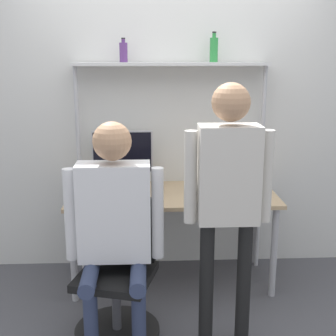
{
  "coord_description": "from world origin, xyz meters",
  "views": [
    {
      "loc": [
        -0.2,
        -3.15,
        1.84
      ],
      "look_at": [
        -0.06,
        -0.2,
        1.1
      ],
      "focal_mm": 50.0,
      "sensor_mm": 36.0,
      "label": 1
    }
  ],
  "objects_px": {
    "laptop": "(118,190)",
    "bottle_purple": "(123,52)",
    "monitor": "(122,156)",
    "office_chair": "(118,295)",
    "cell_phone": "(151,201)",
    "person_standing": "(228,185)",
    "bottle_green": "(214,49)",
    "person_seated": "(114,216)"
  },
  "relations": [
    {
      "from": "laptop",
      "to": "person_seated",
      "type": "relative_size",
      "value": 0.22
    },
    {
      "from": "cell_phone",
      "to": "bottle_purple",
      "type": "distance_m",
      "value": 1.18
    },
    {
      "from": "cell_phone",
      "to": "laptop",
      "type": "bearing_deg",
      "value": 162.57
    },
    {
      "from": "monitor",
      "to": "cell_phone",
      "type": "xyz_separation_m",
      "value": [
        0.22,
        -0.41,
        -0.25
      ]
    },
    {
      "from": "office_chair",
      "to": "person_standing",
      "type": "bearing_deg",
      "value": -11.15
    },
    {
      "from": "person_seated",
      "to": "bottle_purple",
      "type": "bearing_deg",
      "value": 87.84
    },
    {
      "from": "cell_phone",
      "to": "person_seated",
      "type": "height_order",
      "value": "person_seated"
    },
    {
      "from": "cell_phone",
      "to": "bottle_green",
      "type": "xyz_separation_m",
      "value": [
        0.51,
        0.43,
        1.1
      ]
    },
    {
      "from": "monitor",
      "to": "person_standing",
      "type": "xyz_separation_m",
      "value": [
        0.68,
        -1.08,
        0.06
      ]
    },
    {
      "from": "laptop",
      "to": "person_seated",
      "type": "height_order",
      "value": "person_seated"
    },
    {
      "from": "office_chair",
      "to": "bottle_green",
      "type": "bearing_deg",
      "value": 52.65
    },
    {
      "from": "laptop",
      "to": "office_chair",
      "type": "height_order",
      "value": "laptop"
    },
    {
      "from": "monitor",
      "to": "person_seated",
      "type": "height_order",
      "value": "person_seated"
    },
    {
      "from": "laptop",
      "to": "cell_phone",
      "type": "bearing_deg",
      "value": -17.43
    },
    {
      "from": "laptop",
      "to": "bottle_green",
      "type": "bearing_deg",
      "value": 24.67
    },
    {
      "from": "office_chair",
      "to": "laptop",
      "type": "bearing_deg",
      "value": 92.4
    },
    {
      "from": "bottle_green",
      "to": "bottle_purple",
      "type": "height_order",
      "value": "bottle_green"
    },
    {
      "from": "laptop",
      "to": "bottle_green",
      "type": "height_order",
      "value": "bottle_green"
    },
    {
      "from": "office_chair",
      "to": "person_seated",
      "type": "bearing_deg",
      "value": -105.61
    },
    {
      "from": "monitor",
      "to": "office_chair",
      "type": "distance_m",
      "value": 1.19
    },
    {
      "from": "office_chair",
      "to": "bottle_green",
      "type": "distance_m",
      "value": 1.99
    },
    {
      "from": "laptop",
      "to": "bottle_purple",
      "type": "height_order",
      "value": "bottle_purple"
    },
    {
      "from": "bottle_green",
      "to": "bottle_purple",
      "type": "relative_size",
      "value": 1.25
    },
    {
      "from": "office_chair",
      "to": "person_seated",
      "type": "xyz_separation_m",
      "value": [
        -0.01,
        -0.04,
        0.57
      ]
    },
    {
      "from": "bottle_green",
      "to": "laptop",
      "type": "bearing_deg",
      "value": -155.33
    },
    {
      "from": "laptop",
      "to": "monitor",
      "type": "bearing_deg",
      "value": 85.67
    },
    {
      "from": "person_seated",
      "to": "office_chair",
      "type": "bearing_deg",
      "value": 74.39
    },
    {
      "from": "office_chair",
      "to": "bottle_purple",
      "type": "height_order",
      "value": "bottle_purple"
    },
    {
      "from": "laptop",
      "to": "bottle_purple",
      "type": "distance_m",
      "value": 1.08
    },
    {
      "from": "bottle_green",
      "to": "monitor",
      "type": "bearing_deg",
      "value": -178.89
    },
    {
      "from": "laptop",
      "to": "cell_phone",
      "type": "xyz_separation_m",
      "value": [
        0.25,
        -0.08,
        -0.06
      ]
    },
    {
      "from": "cell_phone",
      "to": "office_chair",
      "type": "bearing_deg",
      "value": -112.63
    },
    {
      "from": "cell_phone",
      "to": "office_chair",
      "type": "height_order",
      "value": "office_chair"
    },
    {
      "from": "cell_phone",
      "to": "person_standing",
      "type": "relative_size",
      "value": 0.09
    },
    {
      "from": "office_chair",
      "to": "person_seated",
      "type": "relative_size",
      "value": 0.64
    },
    {
      "from": "monitor",
      "to": "person_standing",
      "type": "bearing_deg",
      "value": -57.75
    },
    {
      "from": "person_standing",
      "to": "bottle_green",
      "type": "relative_size",
      "value": 7.2
    },
    {
      "from": "cell_phone",
      "to": "person_standing",
      "type": "bearing_deg",
      "value": -55.53
    },
    {
      "from": "person_standing",
      "to": "bottle_purple",
      "type": "height_order",
      "value": "bottle_purple"
    },
    {
      "from": "cell_phone",
      "to": "bottle_green",
      "type": "height_order",
      "value": "bottle_green"
    },
    {
      "from": "cell_phone",
      "to": "bottle_purple",
      "type": "bearing_deg",
      "value": 114.69
    },
    {
      "from": "monitor",
      "to": "office_chair",
      "type": "bearing_deg",
      "value": -89.98
    }
  ]
}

